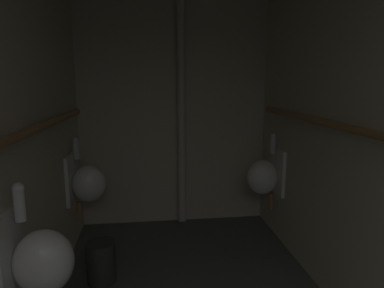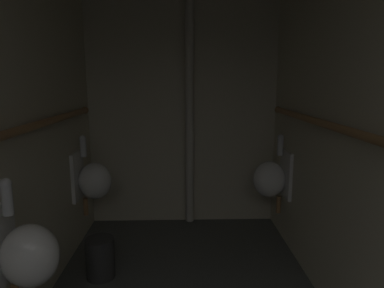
{
  "view_description": "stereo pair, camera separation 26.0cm",
  "coord_description": "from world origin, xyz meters",
  "px_view_note": "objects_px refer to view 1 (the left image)",
  "views": [
    {
      "loc": [
        -0.26,
        0.26,
        1.52
      ],
      "look_at": [
        0.08,
        2.89,
        1.03
      ],
      "focal_mm": 31.6,
      "sensor_mm": 36.0,
      "label": 1
    },
    {
      "loc": [
        0.0,
        0.26,
        1.52
      ],
      "look_at": [
        0.08,
        2.89,
        1.03
      ],
      "focal_mm": 31.6,
      "sensor_mm": 36.0,
      "label": 2
    }
  ],
  "objects_px": {
    "urinal_left_far": "(86,182)",
    "urinal_right_mid": "(264,176)",
    "urinal_left_mid": "(39,260)",
    "standpipe_back_wall": "(181,113)",
    "waste_bin": "(101,262)"
  },
  "relations": [
    {
      "from": "standpipe_back_wall",
      "to": "urinal_right_mid",
      "type": "bearing_deg",
      "value": -29.34
    },
    {
      "from": "waste_bin",
      "to": "urinal_right_mid",
      "type": "bearing_deg",
      "value": 21.36
    },
    {
      "from": "urinal_right_mid",
      "to": "urinal_left_far",
      "type": "bearing_deg",
      "value": -179.69
    },
    {
      "from": "urinal_right_mid",
      "to": "waste_bin",
      "type": "distance_m",
      "value": 1.65
    },
    {
      "from": "urinal_left_mid",
      "to": "urinal_left_far",
      "type": "distance_m",
      "value": 1.35
    },
    {
      "from": "urinal_left_far",
      "to": "standpipe_back_wall",
      "type": "relative_size",
      "value": 0.32
    },
    {
      "from": "urinal_left_far",
      "to": "urinal_right_mid",
      "type": "bearing_deg",
      "value": 0.31
    },
    {
      "from": "urinal_left_mid",
      "to": "waste_bin",
      "type": "distance_m",
      "value": 0.92
    },
    {
      "from": "urinal_left_far",
      "to": "urinal_right_mid",
      "type": "height_order",
      "value": "same"
    },
    {
      "from": "urinal_left_far",
      "to": "urinal_right_mid",
      "type": "xyz_separation_m",
      "value": [
        1.66,
        0.01,
        0.0
      ]
    },
    {
      "from": "urinal_left_mid",
      "to": "urinal_left_far",
      "type": "height_order",
      "value": "same"
    },
    {
      "from": "urinal_left_mid",
      "to": "standpipe_back_wall",
      "type": "distance_m",
      "value": 2.08
    },
    {
      "from": "urinal_left_far",
      "to": "urinal_right_mid",
      "type": "distance_m",
      "value": 1.66
    },
    {
      "from": "waste_bin",
      "to": "urinal_left_mid",
      "type": "bearing_deg",
      "value": -103.23
    },
    {
      "from": "urinal_left_mid",
      "to": "urinal_right_mid",
      "type": "xyz_separation_m",
      "value": [
        1.66,
        1.35,
        0.0
      ]
    }
  ]
}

